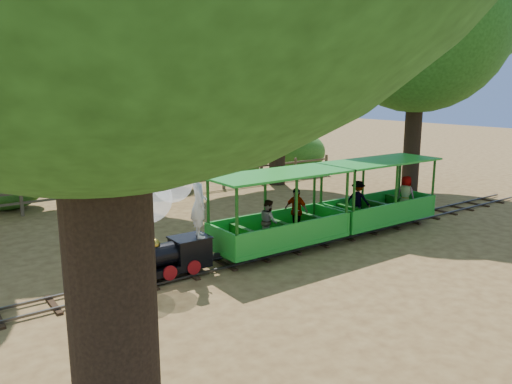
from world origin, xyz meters
TOP-DOWN VIEW (x-y plane):
  - ground at (0.00, 0.00)m, footprint 90.00×90.00m
  - track at (0.00, 0.00)m, footprint 22.00×1.00m
  - locomotive at (-3.65, 0.06)m, footprint 2.36×1.11m
  - carriage_front at (-0.25, 0.00)m, footprint 3.89×1.59m
  - carriage_rear at (3.55, 0.01)m, footprint 3.89×1.59m
  - oak_ne at (5.47, 7.58)m, footprint 7.11×6.25m
  - oak_e at (8.96, 3.10)m, footprint 8.84×7.78m
  - fence at (0.00, 8.00)m, footprint 18.10×0.10m
  - shrub_west at (-5.18, 9.30)m, footprint 2.61×2.01m
  - shrub_mid_w at (0.61, 9.30)m, footprint 3.13×2.41m
  - shrub_mid_e at (4.77, 9.30)m, footprint 1.89×1.46m
  - shrub_east at (8.33, 9.30)m, footprint 2.94×2.26m

SIDE VIEW (x-z plane):
  - ground at x=0.00m, z-range 0.00..0.00m
  - track at x=0.00m, z-range 0.02..0.12m
  - fence at x=0.00m, z-range 0.08..1.08m
  - shrub_mid_e at x=4.77m, z-range 0.00..1.31m
  - carriage_front at x=-0.25m, z-range -0.20..1.82m
  - carriage_rear at x=3.55m, z-range -0.19..1.83m
  - shrub_west at x=-5.18m, z-range 0.00..1.81m
  - shrub_east at x=8.33m, z-range 0.00..2.03m
  - shrub_mid_w at x=0.61m, z-range 0.00..2.17m
  - locomotive at x=-3.65m, z-range 0.19..2.87m
  - oak_ne at x=5.47m, z-range 2.22..11.81m
  - oak_e at x=8.96m, z-range 1.99..12.31m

